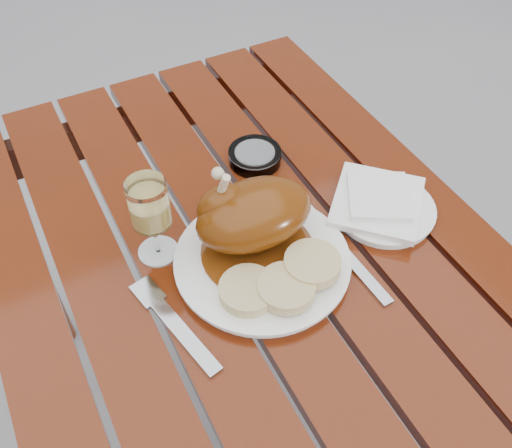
{
  "coord_description": "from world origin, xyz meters",
  "views": [
    {
      "loc": [
        -0.26,
        -0.5,
        1.48
      ],
      "look_at": [
        0.03,
        0.06,
        0.78
      ],
      "focal_mm": 40.0,
      "sensor_mm": 36.0,
      "label": 1
    }
  ],
  "objects_px": {
    "wine_glass": "(152,220)",
    "ashtray": "(255,156)",
    "table": "(256,377)",
    "side_plate": "(384,209)",
    "dinner_plate": "(262,262)"
  },
  "relations": [
    {
      "from": "side_plate",
      "to": "ashtray",
      "type": "distance_m",
      "value": 0.26
    },
    {
      "from": "wine_glass",
      "to": "ashtray",
      "type": "bearing_deg",
      "value": 27.21
    },
    {
      "from": "ashtray",
      "to": "side_plate",
      "type": "bearing_deg",
      "value": -58.13
    },
    {
      "from": "dinner_plate",
      "to": "side_plate",
      "type": "bearing_deg",
      "value": 1.41
    },
    {
      "from": "ashtray",
      "to": "dinner_plate",
      "type": "bearing_deg",
      "value": -114.75
    },
    {
      "from": "table",
      "to": "side_plate",
      "type": "xyz_separation_m",
      "value": [
        0.26,
        0.01,
        0.38
      ]
    },
    {
      "from": "dinner_plate",
      "to": "table",
      "type": "bearing_deg",
      "value": 179.1
    },
    {
      "from": "dinner_plate",
      "to": "wine_glass",
      "type": "distance_m",
      "value": 0.19
    },
    {
      "from": "table",
      "to": "dinner_plate",
      "type": "distance_m",
      "value": 0.38
    },
    {
      "from": "table",
      "to": "ashtray",
      "type": "bearing_deg",
      "value": 62.75
    },
    {
      "from": "dinner_plate",
      "to": "wine_glass",
      "type": "relative_size",
      "value": 1.82
    },
    {
      "from": "side_plate",
      "to": "wine_glass",
      "type": "bearing_deg",
      "value": 165.74
    },
    {
      "from": "wine_glass",
      "to": "table",
      "type": "bearing_deg",
      "value": -39.19
    },
    {
      "from": "ashtray",
      "to": "table",
      "type": "bearing_deg",
      "value": -117.25
    },
    {
      "from": "wine_glass",
      "to": "dinner_plate",
      "type": "bearing_deg",
      "value": -36.67
    }
  ]
}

